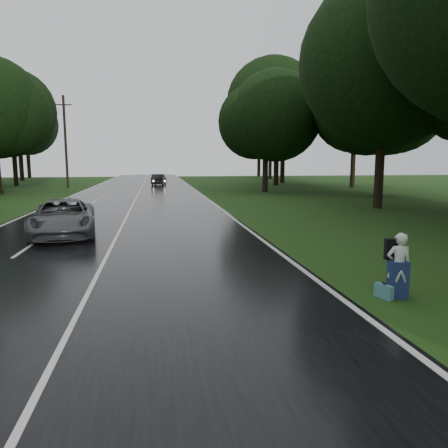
# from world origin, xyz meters

# --- Properties ---
(ground) EXTENTS (160.00, 160.00, 0.00)m
(ground) POSITION_xyz_m (0.00, 0.00, 0.00)
(ground) COLOR #1F4113
(ground) RESTS_ON ground
(road) EXTENTS (12.00, 140.00, 0.04)m
(road) POSITION_xyz_m (0.00, 20.00, 0.02)
(road) COLOR black
(road) RESTS_ON ground
(lane_center) EXTENTS (0.12, 140.00, 0.01)m
(lane_center) POSITION_xyz_m (0.00, 20.00, 0.04)
(lane_center) COLOR silver
(lane_center) RESTS_ON road
(grey_car) EXTENTS (3.26, 5.75, 1.52)m
(grey_car) POSITION_xyz_m (-2.22, 10.90, 0.80)
(grey_car) COLOR #484A4D
(grey_car) RESTS_ON road
(far_car) EXTENTS (2.05, 4.45, 1.41)m
(far_car) POSITION_xyz_m (2.08, 48.33, 0.75)
(far_car) COLOR black
(far_car) RESTS_ON road
(hitchhiker) EXTENTS (0.62, 0.57, 1.54)m
(hitchhiker) POSITION_xyz_m (7.17, 1.21, 0.71)
(hitchhiker) COLOR silver
(hitchhiker) RESTS_ON ground
(suitcase) EXTENTS (0.28, 0.49, 0.34)m
(suitcase) POSITION_xyz_m (6.83, 1.18, 0.17)
(suitcase) COLOR teal
(suitcase) RESTS_ON ground
(utility_pole_far) EXTENTS (1.80, 0.28, 10.53)m
(utility_pole_far) POSITION_xyz_m (-8.50, 44.34, 0.00)
(utility_pole_far) COLOR black
(utility_pole_far) RESTS_ON ground
(tree_left_e) EXTENTS (8.65, 8.65, 13.51)m
(tree_left_e) POSITION_xyz_m (-13.33, 36.42, 0.00)
(tree_left_e) COLOR black
(tree_left_e) RESTS_ON ground
(tree_left_f) EXTENTS (10.15, 10.15, 15.86)m
(tree_left_f) POSITION_xyz_m (-15.83, 49.78, 0.00)
(tree_left_f) COLOR black
(tree_left_f) RESTS_ON ground
(tree_right_d) EXTENTS (10.23, 10.23, 15.99)m
(tree_right_d) POSITION_xyz_m (16.43, 18.87, 0.00)
(tree_right_d) COLOR black
(tree_right_d) RESTS_ON ground
(tree_right_e) EXTENTS (8.06, 8.06, 12.59)m
(tree_right_e) POSITION_xyz_m (12.73, 34.70, 0.00)
(tree_right_e) COLOR black
(tree_right_e) RESTS_ON ground
(tree_right_f) EXTENTS (10.91, 10.91, 17.05)m
(tree_right_f) POSITION_xyz_m (17.13, 45.95, 0.00)
(tree_right_f) COLOR black
(tree_right_f) RESTS_ON ground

